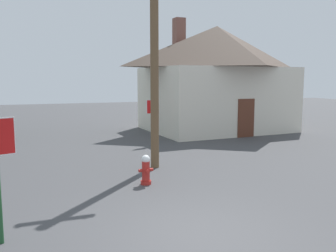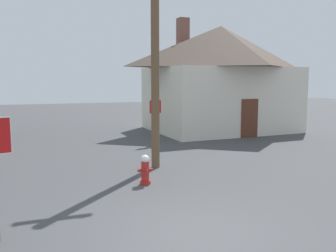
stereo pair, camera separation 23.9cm
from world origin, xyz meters
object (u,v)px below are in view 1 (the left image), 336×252
(house, at_px, (216,77))
(stop_sign_far, at_px, (153,113))
(fire_hydrant, at_px, (146,170))
(utility_pole, at_px, (154,49))

(house, bearing_deg, stop_sign_far, -147.21)
(fire_hydrant, distance_m, house, 12.05)
(fire_hydrant, xyz_separation_m, utility_pole, (0.89, 1.81, 3.59))
(utility_pole, bearing_deg, fire_hydrant, -116.14)
(stop_sign_far, xyz_separation_m, house, (5.02, 3.23, 1.69))
(fire_hydrant, height_order, house, house)
(fire_hydrant, relative_size, house, 0.10)
(utility_pole, xyz_separation_m, house, (6.34, 7.44, -0.87))
(house, bearing_deg, utility_pole, -130.44)
(utility_pole, relative_size, house, 0.88)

